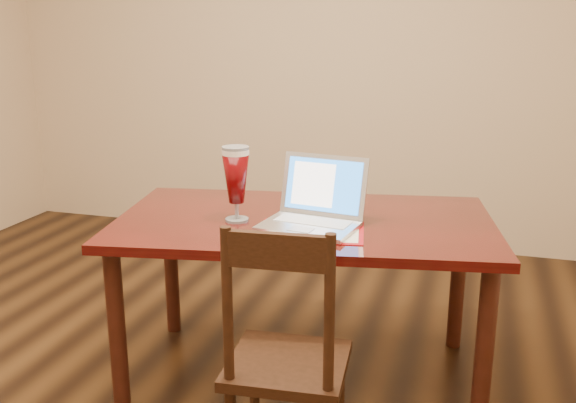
% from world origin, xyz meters
% --- Properties ---
extents(dining_table, '(1.65, 1.11, 1.02)m').
position_xyz_m(dining_table, '(0.47, 0.61, 0.65)').
color(dining_table, '#470B09').
rests_on(dining_table, ground).
extents(dining_chair, '(0.42, 0.40, 0.91)m').
position_xyz_m(dining_chair, '(0.59, -0.02, 0.43)').
color(dining_chair, black).
rests_on(dining_chair, ground).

